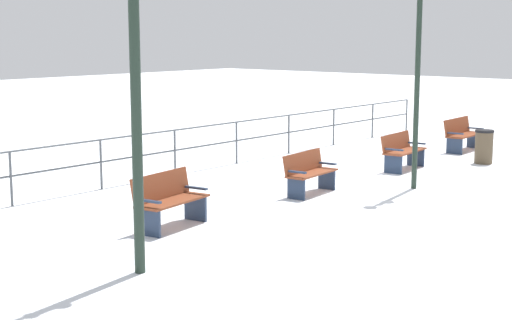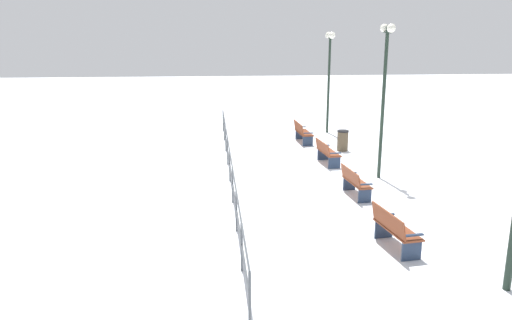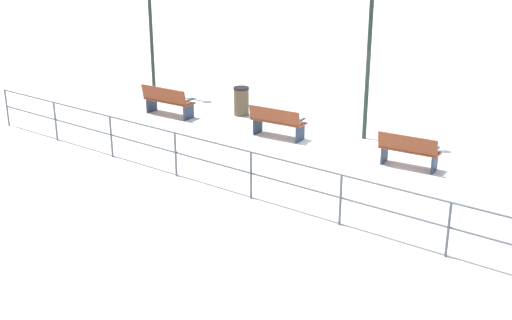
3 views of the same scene
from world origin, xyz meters
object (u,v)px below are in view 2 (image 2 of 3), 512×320
object	(u,v)px
bench_nearest	(394,229)
bench_fourth	(302,132)
bench_third	(327,152)
lamppost_far	(329,59)
trash_bin	(343,140)
bench_second	(355,182)
lamppost_middle	(385,73)

from	to	relation	value
bench_nearest	bench_fourth	size ratio (longest dim) A/B	0.93
bench_third	bench_nearest	bearing A→B (deg)	-96.57
bench_nearest	bench_third	bearing A→B (deg)	80.49
bench_fourth	bench_nearest	bearing A→B (deg)	-92.46
lamppost_far	trash_bin	size ratio (longest dim) A/B	5.59
bench_second	trash_bin	distance (m)	6.07
bench_third	lamppost_middle	world-z (taller)	lamppost_middle
bench_second	bench_third	bearing A→B (deg)	84.18
bench_second	bench_fourth	bearing A→B (deg)	86.10
bench_third	trash_bin	size ratio (longest dim) A/B	1.82
bench_second	lamppost_middle	size ratio (longest dim) A/B	0.29
bench_third	lamppost_far	world-z (taller)	lamppost_far
bench_second	lamppost_far	world-z (taller)	lamppost_far
bench_nearest	trash_bin	distance (m)	9.89
bench_second	bench_fourth	world-z (taller)	bench_fourth
lamppost_middle	bench_nearest	bearing A→B (deg)	-105.01
lamppost_middle	bench_fourth	bearing A→B (deg)	105.87
bench_nearest	trash_bin	bearing A→B (deg)	74.04
bench_third	trash_bin	distance (m)	2.42
bench_fourth	lamppost_middle	world-z (taller)	lamppost_middle
bench_second	lamppost_middle	distance (m)	3.89
lamppost_middle	lamppost_far	world-z (taller)	lamppost_middle
bench_second	lamppost_far	bearing A→B (deg)	76.25
lamppost_far	trash_bin	world-z (taller)	lamppost_far
bench_second	lamppost_far	size ratio (longest dim) A/B	0.31
bench_second	bench_fourth	xyz separation A→B (m)	(-0.25, 7.67, 0.02)
bench_second	bench_nearest	bearing A→B (deg)	-98.02
lamppost_middle	lamppost_far	bearing A→B (deg)	90.00
bench_third	bench_fourth	size ratio (longest dim) A/B	0.93
lamppost_middle	bench_second	bearing A→B (deg)	-125.96
bench_nearest	bench_second	bearing A→B (deg)	79.39
bench_second	bench_third	distance (m)	3.84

